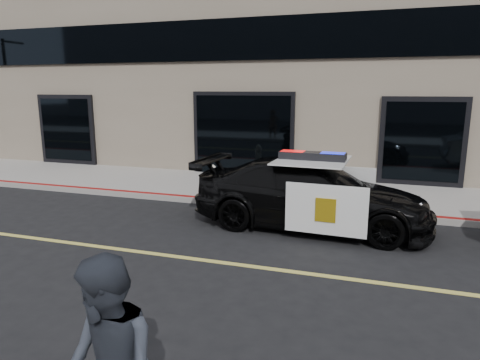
% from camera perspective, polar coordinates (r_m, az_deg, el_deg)
% --- Properties ---
extents(ground, '(120.00, 120.00, 0.00)m').
position_cam_1_polar(ground, '(7.87, -8.07, -10.15)').
color(ground, black).
rests_on(ground, ground).
extents(sidewalk_n, '(60.00, 3.50, 0.15)m').
position_cam_1_polar(sidewalk_n, '(12.56, 2.38, -1.24)').
color(sidewalk_n, gray).
rests_on(sidewalk_n, ground).
extents(building_n, '(60.00, 7.00, 12.00)m').
position_cam_1_polar(building_n, '(17.60, 7.50, 21.91)').
color(building_n, '#756856').
rests_on(building_n, ground).
extents(police_car, '(2.57, 5.23, 1.65)m').
position_cam_1_polar(police_car, '(9.37, 9.47, -1.80)').
color(police_car, black).
rests_on(police_car, ground).
extents(fire_hydrant, '(0.33, 0.45, 0.72)m').
position_cam_1_polar(fire_hydrant, '(12.07, -3.61, 0.22)').
color(fire_hydrant, '#F2E2C8').
rests_on(fire_hydrant, sidewalk_n).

